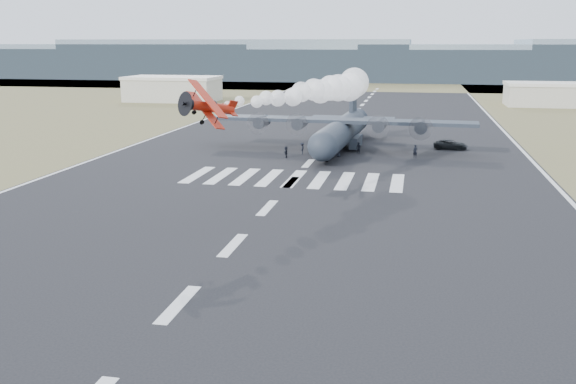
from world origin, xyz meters
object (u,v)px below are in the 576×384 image
(hangar_right, at_px, (547,94))
(aerobatic_biplane, at_px, (208,107))
(hangar_left, at_px, (173,89))
(transport_aircraft, at_px, (342,129))
(crew_e, at_px, (338,151))
(crew_f, at_px, (286,152))
(crew_b, at_px, (358,148))
(support_vehicle, at_px, (451,145))
(crew_a, at_px, (415,151))
(crew_h, at_px, (326,146))
(crew_g, at_px, (326,150))
(crew_c, at_px, (302,148))
(crew_d, at_px, (315,152))

(hangar_right, xyz_separation_m, aerobatic_biplane, (-50.02, -119.13, 7.20))
(hangar_left, xyz_separation_m, transport_aircraft, (54.84, -71.60, -0.45))
(hangar_left, height_order, crew_e, hangar_left)
(transport_aircraft, relative_size, crew_f, 25.25)
(crew_b, bearing_deg, aerobatic_biplane, -64.66)
(crew_f, bearing_deg, support_vehicle, 114.40)
(crew_a, distance_m, crew_e, 10.66)
(crew_h, bearing_deg, transport_aircraft, -15.82)
(hangar_right, xyz_separation_m, crew_b, (-40.20, -80.90, -2.19))
(crew_g, distance_m, crew_h, 3.57)
(crew_c, bearing_deg, hangar_left, -149.25)
(crew_c, bearing_deg, crew_b, 103.09)
(transport_aircraft, height_order, crew_g, transport_aircraft)
(crew_c, bearing_deg, crew_e, 76.94)
(crew_a, bearing_deg, support_vehicle, 86.52)
(crew_h, bearing_deg, hangar_left, 42.98)
(hangar_right, bearing_deg, crew_a, -111.22)
(crew_b, height_order, crew_d, crew_d)
(support_vehicle, xyz_separation_m, crew_a, (-5.17, -8.57, 0.21))
(crew_f, bearing_deg, crew_c, 148.18)
(crew_a, bearing_deg, transport_aircraft, 178.47)
(crew_e, distance_m, crew_f, 7.41)
(transport_aircraft, bearing_deg, crew_e, -83.62)
(crew_f, bearing_deg, crew_a, 97.66)
(hangar_right, height_order, crew_b, hangar_right)
(crew_a, relative_size, crew_b, 1.10)
(crew_b, relative_size, crew_e, 0.96)
(aerobatic_biplane, xyz_separation_m, crew_a, (17.89, 36.37, -9.30))
(aerobatic_biplane, xyz_separation_m, support_vehicle, (23.06, 44.94, -9.51))
(crew_d, distance_m, crew_h, 5.18)
(hangar_right, distance_m, crew_h, 92.28)
(crew_h, bearing_deg, crew_e, -139.86)
(hangar_left, height_order, crew_f, hangar_left)
(crew_c, height_order, crew_g, crew_g)
(support_vehicle, relative_size, crew_e, 2.94)
(aerobatic_biplane, bearing_deg, transport_aircraft, 100.27)
(hangar_right, height_order, aerobatic_biplane, aerobatic_biplane)
(crew_c, distance_m, crew_e, 5.49)
(crew_d, bearing_deg, crew_c, -10.50)
(crew_c, xyz_separation_m, crew_d, (2.32, -2.68, 0.04))
(crew_b, relative_size, crew_g, 0.93)
(hangar_left, relative_size, hangar_right, 1.20)
(transport_aircraft, distance_m, crew_d, 9.68)
(aerobatic_biplane, height_order, crew_e, aerobatic_biplane)
(aerobatic_biplane, bearing_deg, crew_e, 97.66)
(hangar_right, bearing_deg, crew_f, -120.04)
(support_vehicle, bearing_deg, crew_c, 118.36)
(aerobatic_biplane, relative_size, crew_e, 3.28)
(hangar_left, xyz_separation_m, crew_h, (53.09, -75.59, -2.55))
(crew_b, height_order, crew_g, crew_g)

